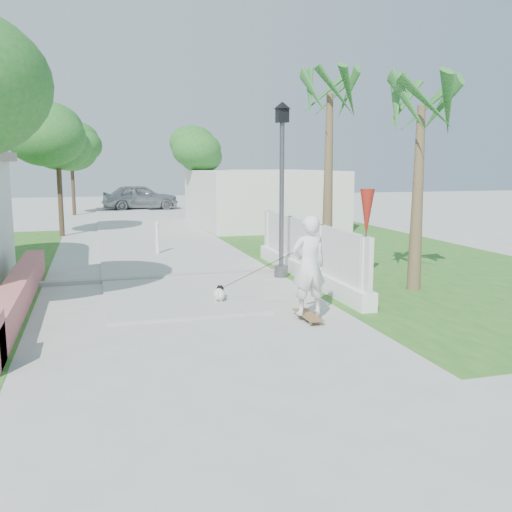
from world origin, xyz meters
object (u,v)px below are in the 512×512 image
object	(u,v)px
bollard	(157,237)
parked_car	(140,197)
skateboarder	(264,271)
patio_umbrella	(367,214)
dog	(219,294)
street_lamp	(282,183)

from	to	relation	value
bollard	parked_car	distance (m)	19.09
skateboarder	bollard	bearing A→B (deg)	-83.44
bollard	skateboarder	bearing A→B (deg)	-81.03
patio_umbrella	skateboarder	size ratio (longest dim) A/B	0.95
patio_umbrella	skateboarder	distance (m)	4.18
bollard	skateboarder	world-z (taller)	skateboarder
dog	skateboarder	bearing A→B (deg)	-36.24
patio_umbrella	parked_car	distance (m)	24.84
skateboarder	parked_car	size ratio (longest dim) A/B	0.51
patio_umbrella	dog	bearing A→B (deg)	-161.92
patio_umbrella	parked_car	world-z (taller)	patio_umbrella
parked_car	dog	bearing A→B (deg)	174.95
street_lamp	dog	world-z (taller)	street_lamp
skateboarder	parked_car	bearing A→B (deg)	-91.91
skateboarder	dog	world-z (taller)	skateboarder
street_lamp	parked_car	distance (m)	23.68
street_lamp	parked_car	xyz separation A→B (m)	(-1.70, 23.56, -1.61)
bollard	parked_car	xyz separation A→B (m)	(1.00, 19.06, 0.23)
parked_car	patio_umbrella	bearing A→B (deg)	-175.71
dog	patio_umbrella	bearing A→B (deg)	37.29
patio_umbrella	parked_car	size ratio (longest dim) A/B	0.48
bollard	patio_umbrella	distance (m)	7.25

